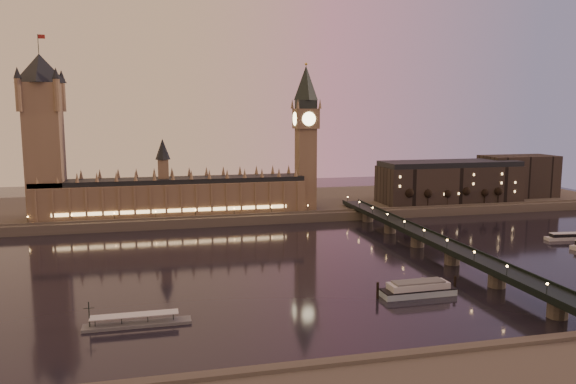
# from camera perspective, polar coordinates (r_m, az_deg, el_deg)

# --- Properties ---
(ground) EXTENTS (700.00, 700.00, 0.00)m
(ground) POSITION_cam_1_polar(r_m,az_deg,el_deg) (281.56, -2.34, -7.50)
(ground) COLOR black
(ground) RESTS_ON ground
(far_embankment) EXTENTS (560.00, 130.00, 6.00)m
(far_embankment) POSITION_cam_1_polar(r_m,az_deg,el_deg) (444.82, -2.70, -1.28)
(far_embankment) COLOR #423D35
(far_embankment) RESTS_ON ground
(palace_of_westminster) EXTENTS (180.00, 26.62, 52.00)m
(palace_of_westminster) POSITION_cam_1_polar(r_m,az_deg,el_deg) (390.94, -11.63, 0.02)
(palace_of_westminster) COLOR brown
(palace_of_westminster) RESTS_ON ground
(victoria_tower) EXTENTS (31.68, 31.68, 118.00)m
(victoria_tower) POSITION_cam_1_polar(r_m,az_deg,el_deg) (392.93, -23.60, 6.00)
(victoria_tower) COLOR brown
(victoria_tower) RESTS_ON ground
(big_ben) EXTENTS (17.68, 17.68, 104.00)m
(big_ben) POSITION_cam_1_polar(r_m,az_deg,el_deg) (401.51, 1.82, 6.45)
(big_ben) COLOR brown
(big_ben) RESTS_ON ground
(westminster_bridge) EXTENTS (13.20, 260.00, 15.30)m
(westminster_bridge) POSITION_cam_1_polar(r_m,az_deg,el_deg) (310.60, 14.54, -5.22)
(westminster_bridge) COLOR black
(westminster_bridge) RESTS_ON ground
(city_block) EXTENTS (155.00, 45.00, 34.00)m
(city_block) POSITION_cam_1_polar(r_m,az_deg,el_deg) (470.78, 18.25, 1.20)
(city_block) COLOR black
(city_block) RESTS_ON ground
(bare_tree_0) EXTENTS (6.21, 6.21, 12.63)m
(bare_tree_0) POSITION_cam_1_polar(r_m,az_deg,el_deg) (421.12, 12.17, -0.28)
(bare_tree_0) COLOR black
(bare_tree_0) RESTS_ON ground
(bare_tree_1) EXTENTS (6.21, 6.21, 12.63)m
(bare_tree_1) POSITION_cam_1_polar(r_m,az_deg,el_deg) (427.90, 14.00, -0.21)
(bare_tree_1) COLOR black
(bare_tree_1) RESTS_ON ground
(bare_tree_2) EXTENTS (6.21, 6.21, 12.63)m
(bare_tree_2) POSITION_cam_1_polar(r_m,az_deg,el_deg) (435.10, 15.78, -0.14)
(bare_tree_2) COLOR black
(bare_tree_2) RESTS_ON ground
(bare_tree_3) EXTENTS (6.21, 6.21, 12.63)m
(bare_tree_3) POSITION_cam_1_polar(r_m,az_deg,el_deg) (442.71, 17.49, -0.07)
(bare_tree_3) COLOR black
(bare_tree_3) RESTS_ON ground
(bare_tree_4) EXTENTS (6.21, 6.21, 12.63)m
(bare_tree_4) POSITION_cam_1_polar(r_m,az_deg,el_deg) (450.70, 19.15, -0.01)
(bare_tree_4) COLOR black
(bare_tree_4) RESTS_ON ground
(bare_tree_5) EXTENTS (6.21, 6.21, 12.63)m
(bare_tree_5) POSITION_cam_1_polar(r_m,az_deg,el_deg) (459.06, 20.75, 0.06)
(bare_tree_5) COLOR black
(bare_tree_5) RESTS_ON ground
(cruise_boat_b) EXTENTS (23.60, 8.28, 4.27)m
(cruise_boat_b) POSITION_cam_1_polar(r_m,az_deg,el_deg) (374.53, 26.28, -4.10)
(cruise_boat_b) COLOR silver
(cruise_boat_b) RESTS_ON ground
(moored_barge) EXTENTS (36.65, 9.47, 6.72)m
(moored_barge) POSITION_cam_1_polar(r_m,az_deg,el_deg) (243.13, 13.08, -9.57)
(moored_barge) COLOR #99B4C3
(moored_barge) RESTS_ON ground
(pontoon_pier) EXTENTS (37.93, 6.32, 10.12)m
(pontoon_pier) POSITION_cam_1_polar(r_m,az_deg,el_deg) (213.27, -15.10, -12.70)
(pontoon_pier) COLOR #595B5E
(pontoon_pier) RESTS_ON ground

